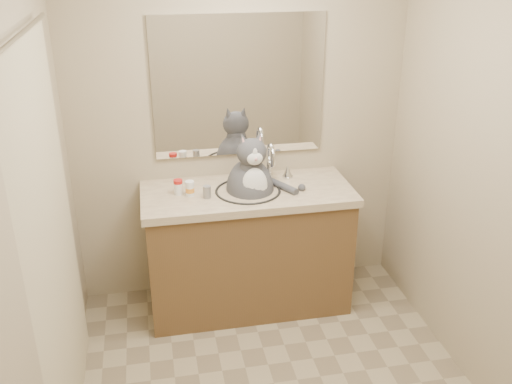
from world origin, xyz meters
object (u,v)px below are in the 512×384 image
cat (251,185)px  pill_bottle_orange (190,189)px  grey_canister (207,192)px  pill_bottle_redcap (178,187)px

cat → pill_bottle_orange: size_ratio=6.27×
grey_canister → cat: bearing=12.5°
pill_bottle_redcap → grey_canister: size_ratio=1.24×
pill_bottle_orange → grey_canister: 0.11m
cat → pill_bottle_redcap: 0.46m
pill_bottle_redcap → pill_bottle_orange: (0.07, -0.03, -0.00)m
pill_bottle_redcap → pill_bottle_orange: bearing=-26.1°
grey_canister → pill_bottle_redcap: bearing=152.8°
cat → pill_bottle_orange: 0.39m
cat → pill_bottle_redcap: cat is taller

